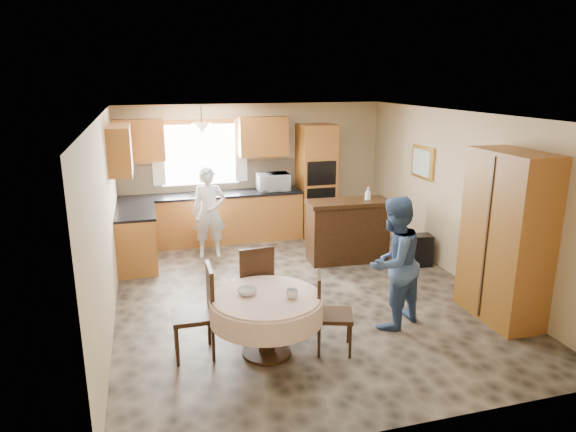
% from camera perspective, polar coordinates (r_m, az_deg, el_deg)
% --- Properties ---
extents(floor, '(5.00, 6.00, 0.01)m').
position_cam_1_polar(floor, '(7.37, 1.32, -8.59)').
color(floor, brown).
rests_on(floor, ground).
extents(ceiling, '(5.00, 6.00, 0.01)m').
position_cam_1_polar(ceiling, '(6.76, 1.45, 11.20)').
color(ceiling, white).
rests_on(ceiling, wall_back).
extents(wall_back, '(5.00, 0.02, 2.50)m').
position_cam_1_polar(wall_back, '(9.80, -3.84, 5.06)').
color(wall_back, tan).
rests_on(wall_back, floor).
extents(wall_front, '(5.00, 0.02, 2.50)m').
position_cam_1_polar(wall_front, '(4.34, 13.33, -8.64)').
color(wall_front, tan).
rests_on(wall_front, floor).
extents(wall_left, '(0.02, 6.00, 2.50)m').
position_cam_1_polar(wall_left, '(6.68, -19.56, -0.63)').
color(wall_left, tan).
rests_on(wall_left, floor).
extents(wall_right, '(0.02, 6.00, 2.50)m').
position_cam_1_polar(wall_right, '(8.04, 18.66, 2.04)').
color(wall_right, tan).
rests_on(wall_right, floor).
extents(window, '(1.40, 0.03, 1.10)m').
position_cam_1_polar(window, '(9.57, -9.75, 6.75)').
color(window, white).
rests_on(window, wall_back).
extents(curtain_left, '(0.22, 0.02, 1.15)m').
position_cam_1_polar(curtain_left, '(9.46, -14.28, 6.71)').
color(curtain_left, white).
rests_on(curtain_left, wall_back).
extents(curtain_right, '(0.22, 0.02, 1.15)m').
position_cam_1_polar(curtain_right, '(9.62, -5.26, 7.25)').
color(curtain_right, white).
rests_on(curtain_right, wall_back).
extents(base_cab_back, '(3.30, 0.60, 0.88)m').
position_cam_1_polar(base_cab_back, '(9.55, -8.36, -0.33)').
color(base_cab_back, '#CF7937').
rests_on(base_cab_back, floor).
extents(counter_back, '(3.30, 0.64, 0.04)m').
position_cam_1_polar(counter_back, '(9.44, -8.47, 2.36)').
color(counter_back, black).
rests_on(counter_back, base_cab_back).
extents(base_cab_left, '(0.60, 1.20, 0.88)m').
position_cam_1_polar(base_cab_left, '(8.62, -16.47, -2.52)').
color(base_cab_left, '#CF7937').
rests_on(base_cab_left, floor).
extents(counter_left, '(0.64, 1.20, 0.04)m').
position_cam_1_polar(counter_left, '(8.50, -16.70, 0.44)').
color(counter_left, black).
rests_on(counter_left, base_cab_left).
extents(backsplash, '(3.30, 0.02, 0.55)m').
position_cam_1_polar(backsplash, '(9.67, -8.76, 4.35)').
color(backsplash, '#C1AE88').
rests_on(backsplash, wall_back).
extents(wall_cab_left, '(0.85, 0.33, 0.72)m').
position_cam_1_polar(wall_cab_left, '(9.33, -16.22, 8.08)').
color(wall_cab_left, '#AD5B2B').
rests_on(wall_cab_left, wall_back).
extents(wall_cab_right, '(0.90, 0.33, 0.72)m').
position_cam_1_polar(wall_cab_right, '(9.58, -2.81, 8.83)').
color(wall_cab_right, '#AD5B2B').
rests_on(wall_cab_right, wall_back).
extents(wall_cab_side, '(0.33, 1.20, 0.72)m').
position_cam_1_polar(wall_cab_side, '(8.31, -18.16, 7.12)').
color(wall_cab_side, '#AD5B2B').
rests_on(wall_cab_side, wall_left).
extents(oven_tower, '(0.66, 0.62, 2.12)m').
position_cam_1_polar(oven_tower, '(9.84, 3.14, 3.99)').
color(oven_tower, '#CF7937').
rests_on(oven_tower, floor).
extents(oven_upper, '(0.56, 0.01, 0.45)m').
position_cam_1_polar(oven_upper, '(9.52, 3.77, 4.75)').
color(oven_upper, black).
rests_on(oven_upper, oven_tower).
extents(oven_lower, '(0.56, 0.01, 0.45)m').
position_cam_1_polar(oven_lower, '(9.62, 3.72, 1.82)').
color(oven_lower, black).
rests_on(oven_lower, oven_tower).
extents(pendant, '(0.36, 0.36, 0.18)m').
position_cam_1_polar(pendant, '(9.03, -9.56, 9.59)').
color(pendant, beige).
rests_on(pendant, ceiling).
extents(sideboard, '(1.38, 0.62, 0.96)m').
position_cam_1_polar(sideboard, '(8.53, 6.63, -1.86)').
color(sideboard, '#3C2110').
rests_on(sideboard, floor).
extents(space_heater, '(0.41, 0.32, 0.52)m').
position_cam_1_polar(space_heater, '(8.60, 14.38, -3.69)').
color(space_heater, black).
rests_on(space_heater, floor).
extents(cupboard, '(0.56, 1.12, 2.13)m').
position_cam_1_polar(cupboard, '(6.85, 23.07, -2.21)').
color(cupboard, '#CF7937').
rests_on(cupboard, floor).
extents(dining_table, '(1.23, 1.23, 0.70)m').
position_cam_1_polar(dining_table, '(5.65, -2.41, -10.28)').
color(dining_table, '#3C2110').
rests_on(dining_table, floor).
extents(chair_left, '(0.45, 0.45, 1.02)m').
position_cam_1_polar(chair_left, '(5.72, -9.73, -9.95)').
color(chair_left, '#3C2110').
rests_on(chair_left, floor).
extents(chair_back, '(0.48, 0.48, 1.03)m').
position_cam_1_polar(chair_back, '(6.32, -3.75, -7.20)').
color(chair_back, '#3C2110').
rests_on(chair_back, floor).
extents(chair_right, '(0.50, 0.50, 0.91)m').
position_cam_1_polar(chair_right, '(5.76, 4.47, -10.23)').
color(chair_right, '#3C2110').
rests_on(chair_right, floor).
extents(framed_picture, '(0.06, 0.65, 0.53)m').
position_cam_1_polar(framed_picture, '(8.86, 14.72, 5.77)').
color(framed_picture, gold).
rests_on(framed_picture, wall_right).
extents(microwave, '(0.59, 0.40, 0.32)m').
position_cam_1_polar(microwave, '(9.56, -1.67, 3.80)').
color(microwave, silver).
rests_on(microwave, counter_back).
extents(person_sink, '(0.59, 0.42, 1.53)m').
position_cam_1_polar(person_sink, '(8.72, -8.76, 0.38)').
color(person_sink, silver).
rests_on(person_sink, floor).
extents(person_dining, '(0.99, 0.91, 1.63)m').
position_cam_1_polar(person_dining, '(6.32, 11.62, -5.11)').
color(person_dining, '#39527D').
rests_on(person_dining, floor).
extents(bowl_sideboard, '(0.25, 0.25, 0.05)m').
position_cam_1_polar(bowl_sideboard, '(8.25, 3.92, 1.25)').
color(bowl_sideboard, '#B2B2B2').
rests_on(bowl_sideboard, sideboard).
extents(bottle_sideboard, '(0.13, 0.13, 0.27)m').
position_cam_1_polar(bottle_sideboard, '(8.51, 8.87, 2.30)').
color(bottle_sideboard, silver).
rests_on(bottle_sideboard, sideboard).
extents(cup_table, '(0.16, 0.16, 0.10)m').
position_cam_1_polar(cup_table, '(5.49, 0.46, -8.67)').
color(cup_table, '#B2B2B2').
rests_on(cup_table, dining_table).
extents(bowl_table, '(0.28, 0.28, 0.07)m').
position_cam_1_polar(bowl_table, '(5.61, -4.56, -8.37)').
color(bowl_table, '#B2B2B2').
rests_on(bowl_table, dining_table).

